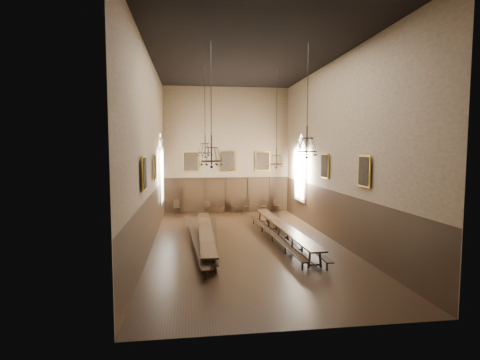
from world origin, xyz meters
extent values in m
cube|color=black|center=(0.00, 0.00, -0.01)|extent=(9.00, 18.00, 0.02)
cube|color=black|center=(0.00, 0.00, 9.01)|extent=(9.00, 18.00, 0.02)
cube|color=#856D51|center=(0.00, 9.01, 4.50)|extent=(9.00, 0.02, 9.00)
cube|color=#856D51|center=(0.00, -9.01, 4.50)|extent=(9.00, 0.02, 9.00)
cube|color=#856D51|center=(-4.51, 0.00, 4.50)|extent=(0.02, 18.00, 9.00)
cube|color=#856D51|center=(4.51, 0.00, 4.50)|extent=(0.02, 18.00, 9.00)
cube|color=black|center=(-1.95, -0.15, 0.70)|extent=(0.75, 9.38, 0.07)
cube|color=black|center=(1.96, 0.23, 0.74)|extent=(0.99, 9.90, 0.07)
cube|color=black|center=(-2.49, -0.23, 0.44)|extent=(0.99, 10.29, 0.05)
cube|color=black|center=(-1.55, -0.06, 0.40)|extent=(0.81, 9.45, 0.05)
cube|color=black|center=(1.36, -0.02, 0.41)|extent=(0.66, 9.66, 0.05)
cube|color=black|center=(2.52, -0.19, 0.41)|extent=(0.44, 9.59, 0.05)
cube|color=black|center=(-3.58, 8.57, 0.47)|extent=(0.56, 0.56, 0.05)
cube|color=black|center=(-3.58, 8.75, 0.73)|extent=(0.43, 0.19, 0.52)
cube|color=black|center=(-1.50, 8.47, 0.43)|extent=(0.49, 0.49, 0.05)
cube|color=black|center=(-1.50, 8.64, 0.66)|extent=(0.39, 0.15, 0.47)
cube|color=black|center=(-0.46, 8.47, 0.47)|extent=(0.50, 0.50, 0.05)
cube|color=black|center=(-0.46, 8.66, 0.73)|extent=(0.44, 0.11, 0.52)
cube|color=black|center=(0.44, 8.53, 0.43)|extent=(0.43, 0.43, 0.05)
cube|color=black|center=(0.44, 8.70, 0.68)|extent=(0.41, 0.07, 0.48)
cube|color=black|center=(1.38, 8.59, 0.43)|extent=(0.50, 0.50, 0.05)
cube|color=black|center=(1.38, 8.76, 0.68)|extent=(0.40, 0.14, 0.48)
cube|color=black|center=(2.61, 8.47, 0.43)|extent=(0.51, 0.51, 0.05)
cube|color=black|center=(2.61, 8.64, 0.67)|extent=(0.39, 0.17, 0.48)
cube|color=black|center=(3.58, 8.48, 0.49)|extent=(0.48, 0.48, 0.05)
cube|color=black|center=(3.58, 8.67, 0.76)|extent=(0.46, 0.07, 0.54)
cylinder|color=black|center=(-1.83, 2.49, 7.18)|extent=(0.03, 0.03, 3.64)
torus|color=black|center=(-1.83, 2.49, 4.38)|extent=(0.79, 0.79, 0.05)
torus|color=black|center=(-1.83, 2.49, 4.89)|extent=(0.50, 0.50, 0.04)
cylinder|color=black|center=(-1.83, 2.49, 4.80)|extent=(0.06, 0.06, 1.12)
cylinder|color=black|center=(2.16, 2.65, 6.86)|extent=(0.03, 0.03, 4.29)
torus|color=black|center=(2.16, 2.65, 3.75)|extent=(0.78, 0.78, 0.05)
torus|color=black|center=(2.16, 2.65, 4.26)|extent=(0.49, 0.49, 0.04)
cylinder|color=black|center=(2.16, 2.65, 4.16)|extent=(0.05, 0.05, 1.10)
cylinder|color=black|center=(-1.77, -2.24, 7.09)|extent=(0.03, 0.03, 3.81)
torus|color=black|center=(-1.77, -2.24, 4.10)|extent=(0.88, 0.88, 0.05)
torus|color=black|center=(-1.77, -2.24, 4.67)|extent=(0.56, 0.56, 0.04)
cylinder|color=black|center=(-1.77, -2.24, 4.56)|extent=(0.06, 0.06, 1.24)
cylinder|color=black|center=(2.25, -2.57, 7.29)|extent=(0.03, 0.03, 3.42)
torus|color=black|center=(2.25, -2.57, 4.49)|extent=(0.88, 0.88, 0.05)
torus|color=black|center=(2.25, -2.57, 5.06)|extent=(0.56, 0.56, 0.04)
cylinder|color=black|center=(2.25, -2.57, 4.96)|extent=(0.06, 0.06, 1.24)
cube|color=gold|center=(-2.60, 8.88, 3.70)|extent=(1.10, 0.12, 1.40)
cube|color=black|center=(-2.60, 8.88, 3.70)|extent=(0.98, 0.02, 1.28)
cube|color=gold|center=(0.00, 8.88, 3.70)|extent=(1.10, 0.12, 1.40)
cube|color=black|center=(0.00, 8.88, 3.70)|extent=(0.98, 0.02, 1.28)
cube|color=gold|center=(2.60, 8.88, 3.70)|extent=(1.10, 0.12, 1.40)
cube|color=black|center=(2.60, 8.88, 3.70)|extent=(0.98, 0.02, 1.28)
cube|color=gold|center=(-4.38, 1.00, 3.70)|extent=(0.12, 1.00, 1.30)
cube|color=black|center=(-4.38, 1.00, 3.70)|extent=(0.02, 0.88, 1.18)
cube|color=gold|center=(-4.38, -3.50, 3.70)|extent=(0.12, 1.00, 1.30)
cube|color=black|center=(-4.38, -3.50, 3.70)|extent=(0.02, 0.88, 1.18)
cube|color=gold|center=(4.38, 1.00, 3.70)|extent=(0.12, 1.00, 1.30)
cube|color=black|center=(4.38, 1.00, 3.70)|extent=(0.02, 0.88, 1.18)
cube|color=gold|center=(4.38, -3.50, 3.70)|extent=(0.12, 1.00, 1.30)
cube|color=black|center=(4.38, -3.50, 3.70)|extent=(0.02, 0.88, 1.18)
camera|label=1|loc=(-2.67, -17.90, 4.63)|focal=28.00mm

